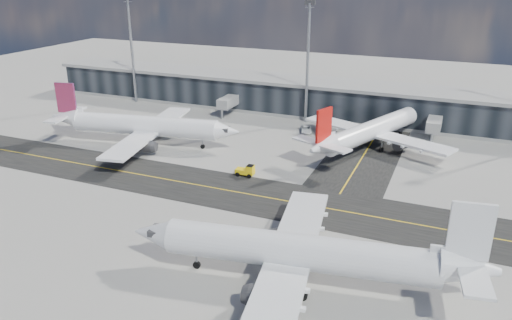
% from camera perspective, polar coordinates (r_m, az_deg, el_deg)
% --- Properties ---
extents(ground, '(300.00, 300.00, 0.00)m').
position_cam_1_polar(ground, '(82.31, -4.43, -4.56)').
color(ground, gray).
rests_on(ground, ground).
extents(taxiway_lanes, '(180.00, 63.00, 0.03)m').
position_cam_1_polar(taxiway_lanes, '(89.70, 0.91, -2.23)').
color(taxiway_lanes, black).
rests_on(taxiway_lanes, ground).
extents(terminal_concourse, '(152.00, 19.80, 8.80)m').
position_cam_1_polar(terminal_concourse, '(129.32, 6.68, 6.96)').
color(terminal_concourse, black).
rests_on(terminal_concourse, ground).
extents(floodlight_masts, '(102.50, 0.70, 28.90)m').
position_cam_1_polar(floodlight_masts, '(120.44, 5.94, 11.53)').
color(floodlight_masts, gray).
rests_on(floodlight_masts, ground).
extents(airliner_af, '(42.27, 36.23, 12.55)m').
position_cam_1_polar(airliner_af, '(108.87, -12.86, 3.84)').
color(airliner_af, white).
rests_on(airliner_af, ground).
extents(airliner_redtail, '(33.22, 38.40, 11.84)m').
position_cam_1_polar(airliner_redtail, '(106.38, 13.02, 3.29)').
color(airliner_redtail, white).
rests_on(airliner_redtail, ground).
extents(airliner_near, '(43.22, 37.01, 12.82)m').
position_cam_1_polar(airliner_near, '(60.09, 5.52, -10.52)').
color(airliner_near, silver).
rests_on(airliner_near, ground).
extents(baggage_tug, '(3.48, 1.85, 2.15)m').
position_cam_1_polar(baggage_tug, '(90.77, -1.07, -1.21)').
color(baggage_tug, yellow).
rests_on(baggage_tug, ground).
extents(service_van, '(4.01, 5.64, 1.43)m').
position_cam_1_polar(service_van, '(115.60, 5.75, 3.52)').
color(service_van, white).
rests_on(service_van, ground).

